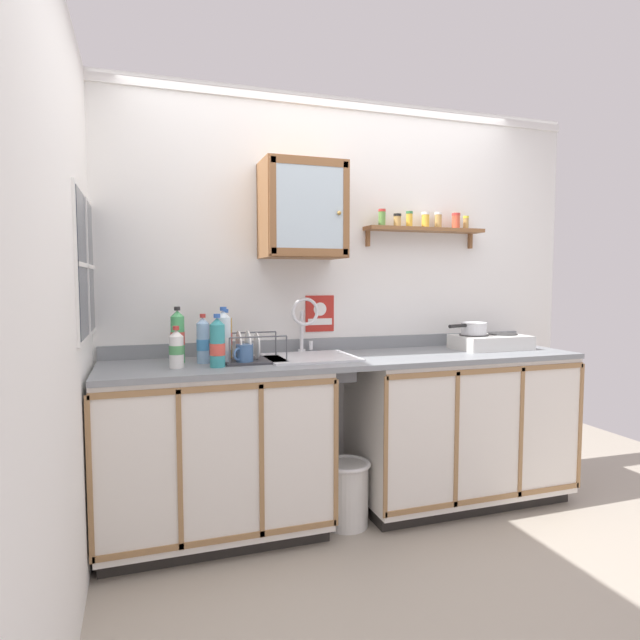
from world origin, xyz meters
The scene contains 23 objects.
floor centered at (0.00, 0.00, 0.00)m, with size 5.82×5.82×0.00m, color #9E9384.
back_wall centered at (0.00, 0.73, 1.27)m, with size 3.42×0.07×2.53m.
side_wall_left centered at (-1.44, -0.25, 1.27)m, with size 0.05×3.51×2.53m, color white.
lower_cabinet_run centered at (-0.80, 0.39, 0.47)m, with size 1.20×0.63×0.92m.
lower_cabinet_run_right centered at (0.73, 0.39, 0.47)m, with size 1.34×0.63×0.92m.
countertop centered at (0.00, 0.39, 0.94)m, with size 2.78×0.66×0.03m, color gray.
backsplash centered at (0.00, 0.70, 0.99)m, with size 2.78×0.02×0.08m, color gray.
sink centered at (-0.24, 0.43, 0.94)m, with size 0.51×0.47×0.46m.
hot_plate_stove centered at (0.98, 0.43, 1.00)m, with size 0.46×0.30×0.09m.
saucepan centered at (0.87, 0.45, 1.09)m, with size 0.30×0.17×0.08m.
bottle_water_blue_0 centered at (-0.84, 0.43, 1.07)m, with size 0.07×0.07×0.27m.
bottle_juice_amber_1 centered at (-0.71, 0.48, 1.08)m, with size 0.07×0.07×0.29m.
bottle_detergent_teal_2 centered at (-0.79, 0.27, 1.07)m, with size 0.08×0.08×0.27m.
bottle_opaque_white_3 centered at (-0.99, 0.31, 1.05)m, with size 0.07×0.07×0.21m.
bottle_soda_green_4 centered at (-0.97, 0.48, 1.09)m, with size 0.07×0.07×0.30m.
bottle_water_clear_5 centered at (-0.74, 0.39, 1.09)m, with size 0.08×0.08×0.30m.
dish_rack centered at (-0.59, 0.39, 0.99)m, with size 0.33×0.26×0.17m.
mug centered at (-0.64, 0.33, 1.01)m, with size 0.12×0.10×0.11m.
wall_cabinet centered at (-0.25, 0.55, 1.80)m, with size 0.48×0.34×0.56m.
spice_shelf centered at (0.61, 0.64, 1.74)m, with size 0.82×0.14×0.23m.
warning_sign centered at (-0.09, 0.70, 1.19)m, with size 0.19×0.01×0.23m.
window centered at (-1.41, 0.33, 1.47)m, with size 0.03×0.77×0.70m.
trash_bin centered at (-0.07, 0.28, 0.19)m, with size 0.27×0.27×0.37m.
Camera 1 is at (-1.15, -2.46, 1.40)m, focal length 29.96 mm.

